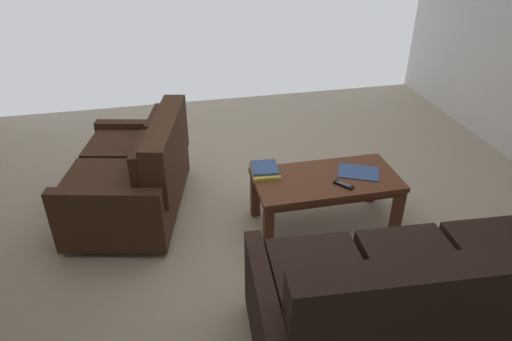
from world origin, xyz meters
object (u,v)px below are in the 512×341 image
sofa_main (422,299)px  loose_magazine (359,172)px  tv_remote (344,185)px  book_stack (264,169)px  coffee_table (326,185)px  loveseat_near (135,175)px

sofa_main → loose_magazine: 1.28m
sofa_main → tv_remote: (0.03, -1.11, 0.07)m
book_stack → coffee_table: bearing=157.5°
book_stack → tv_remote: (-0.54, 0.33, -0.01)m
tv_remote → coffee_table: bearing=-60.0°
loveseat_near → tv_remote: (-1.55, 0.65, 0.10)m
coffee_table → book_stack: bearing=-22.5°
loose_magazine → book_stack: bearing=102.2°
sofa_main → coffee_table: (0.12, -1.26, -0.01)m
loveseat_near → loose_magazine: 1.81m
loveseat_near → book_stack: loveseat_near is taller
book_stack → tv_remote: book_stack is taller
book_stack → tv_remote: bearing=148.3°
tv_remote → loose_magazine: 0.25m
loveseat_near → book_stack: size_ratio=4.54×
sofa_main → tv_remote: size_ratio=12.66×
loose_magazine → coffee_table: bearing=118.9°
coffee_table → loose_magazine: size_ratio=3.57×
sofa_main → loose_magazine: bearing=-96.9°
sofa_main → coffee_table: size_ratio=1.72×
sofa_main → book_stack: bearing=-68.5°
loveseat_near → sofa_main: bearing=131.9°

